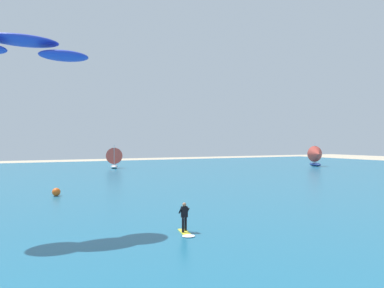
{
  "coord_description": "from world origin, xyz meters",
  "views": [
    {
      "loc": [
        -10.78,
        -0.17,
        5.16
      ],
      "look_at": [
        -0.64,
        20.06,
        5.03
      ],
      "focal_mm": 33.9,
      "sensor_mm": 36.0,
      "label": 1
    }
  ],
  "objects": [
    {
      "name": "ocean",
      "position": [
        0.0,
        51.44,
        0.05
      ],
      "size": [
        160.0,
        90.0,
        0.1
      ],
      "primitive_type": "cube",
      "color": "#1E607F",
      "rests_on": "ground"
    },
    {
      "name": "kitesurfer",
      "position": [
        -2.16,
        17.87,
        0.7
      ],
      "size": [
        0.95,
        2.02,
        1.67
      ],
      "color": "yellow",
      "rests_on": "ocean"
    },
    {
      "name": "sailboat_near_shore",
      "position": [
        7.09,
        69.15,
        2.13
      ],
      "size": [
        3.41,
        3.92,
        4.43
      ],
      "color": "silver",
      "rests_on": "ocean"
    },
    {
      "name": "sailboat_anchored_offshore",
      "position": [
        45.93,
        55.27,
        2.27
      ],
      "size": [
        3.7,
        4.21,
        4.74
      ],
      "color": "navy",
      "rests_on": "ocean"
    },
    {
      "name": "marker_buoy",
      "position": [
        -6.99,
        35.69,
        0.48
      ],
      "size": [
        0.76,
        0.76,
        0.76
      ],
      "primitive_type": "sphere",
      "color": "#E55919",
      "rests_on": "ocean"
    },
    {
      "name": "kite",
      "position": [
        -10.17,
        21.69,
        10.33
      ],
      "size": [
        7.03,
        2.41,
        1.06
      ],
      "color": "#1E33B2"
    }
  ]
}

